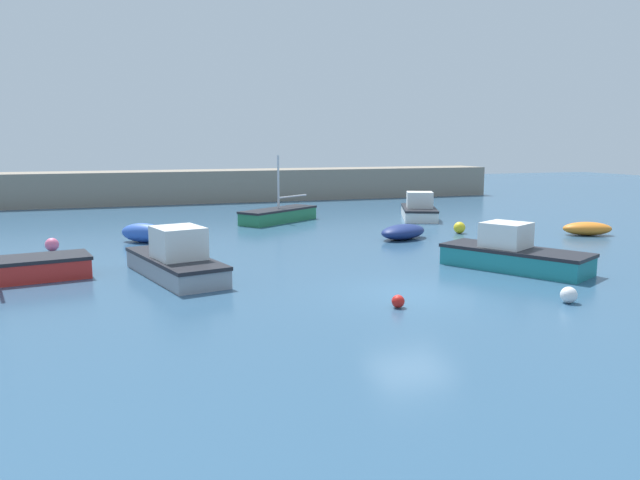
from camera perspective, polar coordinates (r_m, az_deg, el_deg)
ground_plane at (r=19.10m, az=8.36°, el=-5.17°), size 120.00×120.00×0.20m
harbor_breakwater at (r=48.74m, az=-8.81°, el=4.95°), size 44.17×3.76×2.38m
dinghy_near_pier at (r=29.46m, az=-15.83°, el=0.64°), size 2.38×2.20×0.87m
cabin_cruiser_white at (r=37.46m, az=9.04°, el=2.76°), size 3.61×5.10×1.62m
motorboat_with_cabin at (r=21.53m, az=-13.02°, el=-1.79°), size 3.04×5.73×1.76m
motorboat_grey_hull at (r=23.35m, az=17.22°, el=-1.21°), size 4.08×5.44×1.67m
fishing_dinghy_green at (r=33.20m, az=23.25°, el=0.97°), size 2.59×1.92×0.65m
sailboat_twin_hulled at (r=35.61m, az=-3.80°, el=2.31°), size 5.20×4.32×3.79m
open_tender_yellow at (r=29.56m, az=7.61°, el=0.75°), size 3.04×2.45×0.69m
mooring_buoy_white at (r=19.12m, az=21.79°, el=-4.68°), size 0.47×0.47×0.47m
mooring_buoy_red at (r=17.42m, az=7.15°, el=-5.58°), size 0.36×0.36×0.36m
mooring_buoy_pink at (r=28.38m, az=-23.31°, el=-0.39°), size 0.56×0.56×0.56m
mooring_buoy_yellow at (r=31.89m, az=12.63°, el=1.11°), size 0.58×0.58×0.58m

